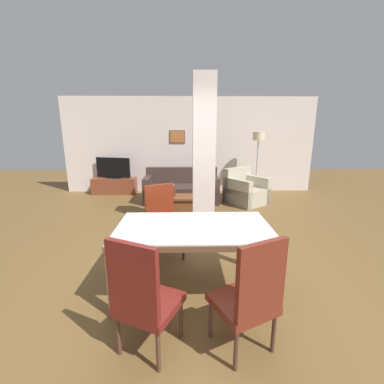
% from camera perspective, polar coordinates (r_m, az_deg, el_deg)
% --- Properties ---
extents(ground_plane, '(18.00, 18.00, 0.00)m').
position_cam_1_polar(ground_plane, '(3.23, 0.36, -20.49)').
color(ground_plane, brown).
extents(back_wall, '(7.20, 0.09, 2.70)m').
position_cam_1_polar(back_wall, '(7.55, -0.60, 10.30)').
color(back_wall, silver).
rests_on(back_wall, ground_plane).
extents(divider_pillar, '(0.37, 0.35, 2.70)m').
position_cam_1_polar(divider_pillar, '(4.44, 2.61, 7.74)').
color(divider_pillar, silver).
rests_on(divider_pillar, ground_plane).
extents(dining_table, '(1.72, 0.98, 0.78)m').
position_cam_1_polar(dining_table, '(2.93, 0.38, -10.33)').
color(dining_table, brown).
rests_on(dining_table, ground_plane).
extents(dining_chair_near_left, '(0.61, 0.61, 1.05)m').
position_cam_1_polar(dining_chair_near_left, '(2.22, -10.86, -21.80)').
color(dining_chair_near_left, maroon).
rests_on(dining_chair_near_left, ground_plane).
extents(dining_chair_far_left, '(0.62, 0.62, 1.05)m').
position_cam_1_polar(dining_chair_far_left, '(3.76, -6.52, -6.20)').
color(dining_chair_far_left, maroon).
rests_on(dining_chair_far_left, ground_plane).
extents(dining_chair_near_right, '(0.61, 0.61, 1.05)m').
position_cam_1_polar(dining_chair_near_right, '(2.25, 12.75, -21.44)').
color(dining_chair_near_right, maroon).
rests_on(dining_chair_near_right, ground_plane).
extents(sofa, '(1.86, 0.86, 0.84)m').
position_cam_1_polar(sofa, '(6.61, -2.34, 0.47)').
color(sofa, '#402F2A').
rests_on(sofa, ground_plane).
extents(armchair, '(1.17, 1.18, 0.86)m').
position_cam_1_polar(armchair, '(6.56, 11.69, 0.14)').
color(armchair, '#BAB29A').
rests_on(armchair, ground_plane).
extents(coffee_table, '(0.78, 0.50, 0.39)m').
position_cam_1_polar(coffee_table, '(5.67, -2.31, -2.77)').
color(coffee_table, brown).
rests_on(coffee_table, ground_plane).
extents(bottle, '(0.07, 0.07, 0.26)m').
position_cam_1_polar(bottle, '(5.57, -4.05, -0.01)').
color(bottle, '#4C2D14').
rests_on(bottle, coffee_table).
extents(tv_stand, '(1.22, 0.40, 0.45)m').
position_cam_1_polar(tv_stand, '(7.72, -16.84, 1.34)').
color(tv_stand, brown).
rests_on(tv_stand, ground_plane).
extents(tv_screen, '(1.01, 0.31, 0.58)m').
position_cam_1_polar(tv_screen, '(7.63, -17.11, 5.08)').
color(tv_screen, black).
rests_on(tv_screen, tv_stand).
extents(floor_lamp, '(0.31, 0.31, 1.74)m').
position_cam_1_polar(floor_lamp, '(7.22, 14.52, 10.60)').
color(floor_lamp, '#B7B7BC').
rests_on(floor_lamp, ground_plane).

